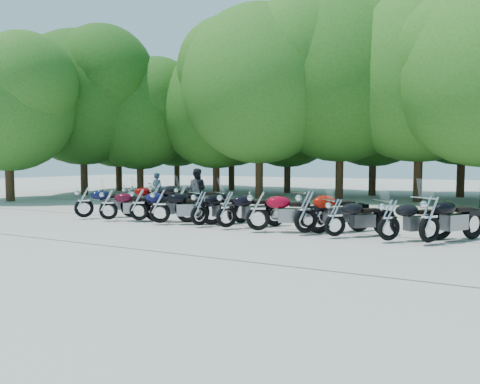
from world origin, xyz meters
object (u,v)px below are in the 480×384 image
at_px(motorcycle_1, 108,203).
at_px(motorcycle_13, 182,198).
at_px(motorcycle_11, 129,196).
at_px(rider_0, 157,190).
at_px(motorcycle_6, 258,209).
at_px(motorcycle_9, 389,218).
at_px(motorcycle_7, 306,210).
at_px(rider_1, 196,190).
at_px(motorcycle_12, 156,196).
at_px(motorcycle_4, 200,207).
at_px(motorcycle_10, 430,218).
at_px(motorcycle_3, 160,205).
at_px(motorcycle_5, 227,208).
at_px(motorcycle_2, 139,203).
at_px(motorcycle_0, 84,201).
at_px(motorcycle_8, 335,216).

xyz_separation_m(motorcycle_1, motorcycle_13, (1.07, 2.96, 0.01)).
height_order(motorcycle_11, rider_0, rider_0).
relative_size(motorcycle_6, motorcycle_9, 1.09).
bearing_deg(motorcycle_7, rider_1, 10.91).
bearing_deg(motorcycle_12, rider_1, -99.75).
height_order(motorcycle_4, motorcycle_10, motorcycle_10).
xyz_separation_m(motorcycle_7, rider_1, (-5.92, 3.67, 0.19)).
bearing_deg(motorcycle_7, motorcycle_3, 45.20).
distance_m(motorcycle_1, motorcycle_6, 5.66).
bearing_deg(motorcycle_6, motorcycle_13, 34.35).
bearing_deg(motorcycle_5, motorcycle_2, 38.98).
bearing_deg(motorcycle_6, rider_1, 25.74).
height_order(motorcycle_1, motorcycle_2, motorcycle_2).
bearing_deg(motorcycle_3, motorcycle_4, -111.83).
xyz_separation_m(motorcycle_9, rider_1, (-8.17, 3.86, 0.27)).
distance_m(motorcycle_3, motorcycle_11, 4.44).
distance_m(motorcycle_5, motorcycle_9, 4.75).
height_order(motorcycle_6, motorcycle_9, motorcycle_6).
bearing_deg(motorcycle_0, motorcycle_9, -138.89).
distance_m(motorcycle_4, motorcycle_8, 4.34).
height_order(motorcycle_3, motorcycle_10, motorcycle_10).
height_order(motorcycle_5, motorcycle_10, motorcycle_10).
bearing_deg(rider_1, motorcycle_12, 19.99).
relative_size(motorcycle_0, rider_1, 1.29).
xyz_separation_m(motorcycle_4, motorcycle_12, (-3.72, 2.67, 0.04)).
xyz_separation_m(motorcycle_7, rider_0, (-8.32, 4.18, 0.08)).
bearing_deg(motorcycle_9, motorcycle_11, 32.99).
bearing_deg(rider_0, motorcycle_13, 151.60).
bearing_deg(motorcycle_12, motorcycle_1, 133.44).
bearing_deg(motorcycle_0, rider_0, -48.34).
height_order(motorcycle_7, motorcycle_10, motorcycle_7).
relative_size(motorcycle_3, motorcycle_11, 1.06).
height_order(motorcycle_11, rider_1, rider_1).
bearing_deg(motorcycle_6, motorcycle_12, 40.38).
relative_size(motorcycle_3, motorcycle_5, 1.01).
relative_size(motorcycle_4, rider_0, 1.44).
relative_size(motorcycle_2, motorcycle_4, 1.01).
distance_m(motorcycle_9, motorcycle_12, 9.86).
xyz_separation_m(motorcycle_5, motorcycle_9, (4.75, -0.11, -0.03)).
xyz_separation_m(motorcycle_4, motorcycle_13, (-2.51, 2.72, -0.00)).
xyz_separation_m(motorcycle_7, motorcycle_9, (2.26, -0.19, -0.08)).
bearing_deg(motorcycle_11, motorcycle_13, -129.10).
relative_size(motorcycle_1, motorcycle_3, 0.95).
relative_size(motorcycle_1, motorcycle_10, 0.91).
bearing_deg(motorcycle_1, rider_0, -13.38).
height_order(motorcycle_2, motorcycle_10, motorcycle_10).
xyz_separation_m(motorcycle_3, rider_0, (-3.42, 4.40, 0.13)).
bearing_deg(motorcycle_12, motorcycle_13, -137.23).
xyz_separation_m(motorcycle_13, rider_0, (-2.34, 1.52, 0.15)).
bearing_deg(motorcycle_8, motorcycle_1, 49.04).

